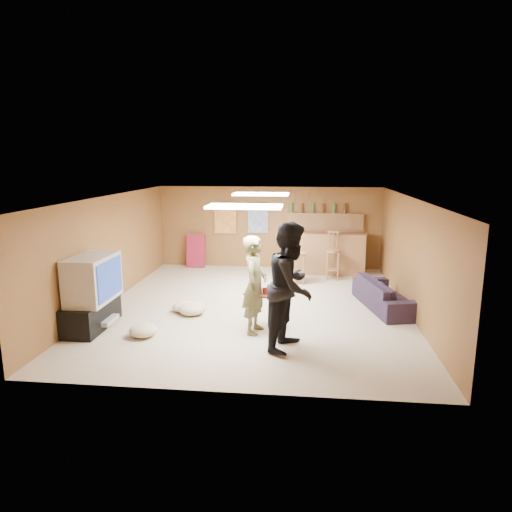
# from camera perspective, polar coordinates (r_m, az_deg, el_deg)

# --- Properties ---
(ground) EXTENTS (7.00, 7.00, 0.00)m
(ground) POSITION_cam_1_polar(r_m,az_deg,el_deg) (9.27, -0.13, -6.31)
(ground) COLOR tan
(ground) RESTS_ON ground
(ceiling) EXTENTS (6.00, 7.00, 0.02)m
(ceiling) POSITION_cam_1_polar(r_m,az_deg,el_deg) (8.84, -0.14, 7.37)
(ceiling) COLOR silver
(ceiling) RESTS_ON ground
(wall_back) EXTENTS (6.00, 0.02, 2.20)m
(wall_back) POSITION_cam_1_polar(r_m,az_deg,el_deg) (12.42, 1.64, 3.58)
(wall_back) COLOR brown
(wall_back) RESTS_ON ground
(wall_front) EXTENTS (6.00, 0.02, 2.20)m
(wall_front) POSITION_cam_1_polar(r_m,az_deg,el_deg) (5.64, -4.07, -6.74)
(wall_front) COLOR brown
(wall_front) RESTS_ON ground
(wall_left) EXTENTS (0.02, 7.00, 2.20)m
(wall_left) POSITION_cam_1_polar(r_m,az_deg,el_deg) (9.78, -17.89, 0.72)
(wall_left) COLOR brown
(wall_left) RESTS_ON ground
(wall_right) EXTENTS (0.02, 7.00, 2.20)m
(wall_right) POSITION_cam_1_polar(r_m,az_deg,el_deg) (9.17, 18.85, -0.06)
(wall_right) COLOR brown
(wall_right) RESTS_ON ground
(tv_stand) EXTENTS (0.55, 1.30, 0.50)m
(tv_stand) POSITION_cam_1_polar(r_m,az_deg,el_deg) (8.56, -19.86, -6.86)
(tv_stand) COLOR black
(tv_stand) RESTS_ON ground
(dvd_box) EXTENTS (0.35, 0.50, 0.08)m
(dvd_box) POSITION_cam_1_polar(r_m,az_deg,el_deg) (8.50, -18.47, -7.61)
(dvd_box) COLOR #B2B2B7
(dvd_box) RESTS_ON tv_stand
(tv_body) EXTENTS (0.60, 1.10, 0.80)m
(tv_body) POSITION_cam_1_polar(r_m,az_deg,el_deg) (8.35, -19.74, -2.66)
(tv_body) COLOR #B2B2B7
(tv_body) RESTS_ON tv_stand
(tv_screen) EXTENTS (0.02, 0.95, 0.65)m
(tv_screen) POSITION_cam_1_polar(r_m,az_deg,el_deg) (8.22, -17.79, -2.75)
(tv_screen) COLOR navy
(tv_screen) RESTS_ON tv_body
(bar_counter) EXTENTS (2.00, 0.60, 1.10)m
(bar_counter) POSITION_cam_1_polar(r_m,az_deg,el_deg) (11.95, 8.60, 0.44)
(bar_counter) COLOR brown
(bar_counter) RESTS_ON ground
(bar_lip) EXTENTS (2.10, 0.12, 0.05)m
(bar_lip) POSITION_cam_1_polar(r_m,az_deg,el_deg) (11.61, 8.73, 2.85)
(bar_lip) COLOR #432015
(bar_lip) RESTS_ON bar_counter
(bar_shelf) EXTENTS (2.00, 0.18, 0.05)m
(bar_shelf) POSITION_cam_1_polar(r_m,az_deg,el_deg) (12.25, 8.65, 5.21)
(bar_shelf) COLOR brown
(bar_shelf) RESTS_ON bar_backing
(bar_backing) EXTENTS (2.00, 0.14, 0.60)m
(bar_backing) POSITION_cam_1_polar(r_m,az_deg,el_deg) (12.30, 8.61, 3.84)
(bar_backing) COLOR brown
(bar_backing) RESTS_ON bar_counter
(poster_left) EXTENTS (0.60, 0.03, 0.85)m
(poster_left) POSITION_cam_1_polar(r_m,az_deg,el_deg) (12.50, -3.88, 4.76)
(poster_left) COLOR #BF3F26
(poster_left) RESTS_ON wall_back
(poster_right) EXTENTS (0.55, 0.03, 0.80)m
(poster_right) POSITION_cam_1_polar(r_m,az_deg,el_deg) (12.38, 0.24, 4.72)
(poster_right) COLOR #334C99
(poster_right) RESTS_ON wall_back
(folding_chair_stack) EXTENTS (0.50, 0.26, 0.91)m
(folding_chair_stack) POSITION_cam_1_polar(r_m,az_deg,el_deg) (12.65, -7.52, 0.65)
(folding_chair_stack) COLOR maroon
(folding_chair_stack) RESTS_ON ground
(ceiling_panel_front) EXTENTS (1.20, 0.60, 0.04)m
(ceiling_panel_front) POSITION_cam_1_polar(r_m,az_deg,el_deg) (7.36, -1.43, 6.21)
(ceiling_panel_front) COLOR white
(ceiling_panel_front) RESTS_ON ceiling
(ceiling_panel_back) EXTENTS (1.20, 0.60, 0.04)m
(ceiling_panel_back) POSITION_cam_1_polar(r_m,az_deg,el_deg) (10.03, 0.62, 7.74)
(ceiling_panel_back) COLOR white
(ceiling_panel_back) RESTS_ON ceiling
(person_olive) EXTENTS (0.51, 0.67, 1.68)m
(person_olive) POSITION_cam_1_polar(r_m,az_deg,el_deg) (7.70, -0.13, -3.61)
(person_olive) COLOR brown
(person_olive) RESTS_ON ground
(person_black) EXTENTS (1.02, 1.16, 1.99)m
(person_black) POSITION_cam_1_polar(r_m,az_deg,el_deg) (7.05, 4.42, -3.79)
(person_black) COLOR black
(person_black) RESTS_ON ground
(sofa) EXTENTS (1.17, 2.05, 0.56)m
(sofa) POSITION_cam_1_polar(r_m,az_deg,el_deg) (9.46, 15.94, -4.62)
(sofa) COLOR black
(sofa) RESTS_ON ground
(tray_table) EXTENTS (0.64, 0.58, 0.68)m
(tray_table) POSITION_cam_1_polar(r_m,az_deg,el_deg) (7.94, 0.75, -6.91)
(tray_table) COLOR #432015
(tray_table) RESTS_ON ground
(cup_red_near) EXTENTS (0.08, 0.08, 0.10)m
(cup_red_near) POSITION_cam_1_polar(r_m,az_deg,el_deg) (7.89, -0.26, -4.05)
(cup_red_near) COLOR #A3110A
(cup_red_near) RESTS_ON tray_table
(cup_red_far) EXTENTS (0.10, 0.10, 0.12)m
(cup_red_far) POSITION_cam_1_polar(r_m,az_deg,el_deg) (7.73, 1.13, -4.35)
(cup_red_far) COLOR #A3110A
(cup_red_far) RESTS_ON tray_table
(cup_blue) EXTENTS (0.10, 0.10, 0.11)m
(cup_blue) POSITION_cam_1_polar(r_m,az_deg,el_deg) (7.93, 1.67, -3.95)
(cup_blue) COLOR navy
(cup_blue) RESTS_ON tray_table
(bar_stool_left) EXTENTS (0.43, 0.43, 1.11)m
(bar_stool_left) POSITION_cam_1_polar(r_m,az_deg,el_deg) (10.88, 5.29, -0.59)
(bar_stool_left) COLOR brown
(bar_stool_left) RESTS_ON ground
(bar_stool_right) EXTENTS (0.40, 0.40, 1.17)m
(bar_stool_right) POSITION_cam_1_polar(r_m,az_deg,el_deg) (11.36, 9.58, -0.02)
(bar_stool_right) COLOR brown
(bar_stool_right) RESTS_ON ground
(cushion_near_tv) EXTENTS (0.68, 0.68, 0.23)m
(cushion_near_tv) POSITION_cam_1_polar(r_m,az_deg,el_deg) (8.86, -8.00, -6.53)
(cushion_near_tv) COLOR tan
(cushion_near_tv) RESTS_ON ground
(cushion_mid) EXTENTS (0.60, 0.60, 0.20)m
(cushion_mid) POSITION_cam_1_polar(r_m,az_deg,el_deg) (9.05, -8.96, -6.25)
(cushion_mid) COLOR tan
(cushion_mid) RESTS_ON ground
(cushion_far) EXTENTS (0.53, 0.53, 0.21)m
(cushion_far) POSITION_cam_1_polar(r_m,az_deg,el_deg) (7.96, -13.93, -9.01)
(cushion_far) COLOR tan
(cushion_far) RESTS_ON ground
(bottle_row) EXTENTS (1.48, 0.08, 0.26)m
(bottle_row) POSITION_cam_1_polar(r_m,az_deg,el_deg) (12.20, 7.74, 5.95)
(bottle_row) COLOR #3F7233
(bottle_row) RESTS_ON bar_shelf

